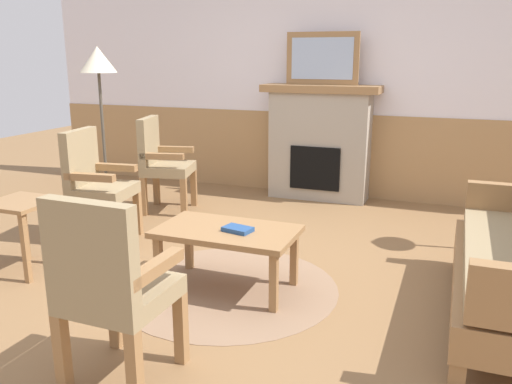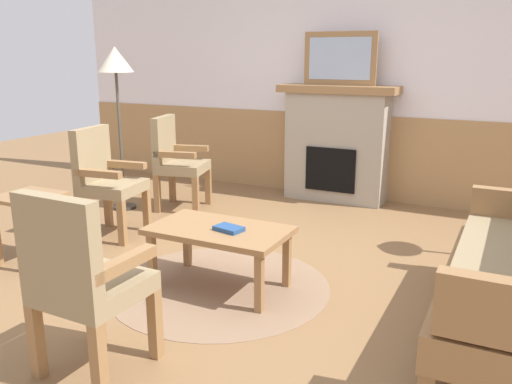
# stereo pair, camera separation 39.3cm
# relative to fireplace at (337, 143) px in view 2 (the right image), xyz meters

# --- Properties ---
(ground_plane) EXTENTS (14.00, 14.00, 0.00)m
(ground_plane) POSITION_rel_fireplace_xyz_m (0.00, -2.35, -0.65)
(ground_plane) COLOR olive
(wall_back) EXTENTS (7.20, 0.14, 2.70)m
(wall_back) POSITION_rel_fireplace_xyz_m (0.00, 0.25, 0.66)
(wall_back) COLOR white
(wall_back) RESTS_ON ground_plane
(fireplace) EXTENTS (1.30, 0.44, 1.28)m
(fireplace) POSITION_rel_fireplace_xyz_m (0.00, 0.00, 0.00)
(fireplace) COLOR #A39989
(fireplace) RESTS_ON ground_plane
(framed_picture) EXTENTS (0.80, 0.04, 0.56)m
(framed_picture) POSITION_rel_fireplace_xyz_m (0.00, 0.00, 0.91)
(framed_picture) COLOR olive
(framed_picture) RESTS_ON fireplace
(coffee_table) EXTENTS (0.96, 0.56, 0.44)m
(coffee_table) POSITION_rel_fireplace_xyz_m (0.02, -2.61, -0.27)
(coffee_table) COLOR olive
(coffee_table) RESTS_ON ground_plane
(round_rug) EXTENTS (1.56, 1.56, 0.01)m
(round_rug) POSITION_rel_fireplace_xyz_m (0.02, -2.61, -0.65)
(round_rug) COLOR #896B51
(round_rug) RESTS_ON ground_plane
(book_on_table) EXTENTS (0.21, 0.16, 0.03)m
(book_on_table) POSITION_rel_fireplace_xyz_m (0.11, -2.64, -0.20)
(book_on_table) COLOR navy
(book_on_table) RESTS_ON coffee_table
(armchair_near_fireplace) EXTENTS (0.58, 0.58, 0.98)m
(armchair_near_fireplace) POSITION_rel_fireplace_xyz_m (-1.41, -1.08, -0.11)
(armchair_near_fireplace) COLOR olive
(armchair_near_fireplace) RESTS_ON ground_plane
(armchair_by_window_left) EXTENTS (0.54, 0.54, 0.98)m
(armchair_by_window_left) POSITION_rel_fireplace_xyz_m (-1.46, -2.09, -0.11)
(armchair_by_window_left) COLOR olive
(armchair_by_window_left) RESTS_ON ground_plane
(armchair_front_left) EXTENTS (0.49, 0.49, 0.98)m
(armchair_front_left) POSITION_rel_fireplace_xyz_m (-0.04, -3.83, -0.11)
(armchair_front_left) COLOR olive
(armchair_front_left) RESTS_ON ground_plane
(side_table) EXTENTS (0.44, 0.44, 0.55)m
(side_table) POSITION_rel_fireplace_xyz_m (-1.54, -2.86, -0.22)
(side_table) COLOR olive
(side_table) RESTS_ON ground_plane
(floor_lamp_by_chairs) EXTENTS (0.36, 0.36, 1.68)m
(floor_lamp_by_chairs) POSITION_rel_fireplace_xyz_m (-1.90, -1.36, 0.80)
(floor_lamp_by_chairs) COLOR #332D28
(floor_lamp_by_chairs) RESTS_ON ground_plane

